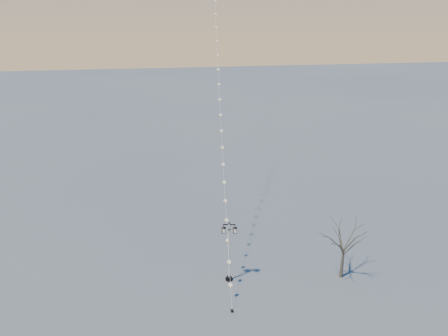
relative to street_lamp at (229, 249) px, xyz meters
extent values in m
plane|color=#575958|center=(-0.07, -3.58, -2.76)|extent=(300.00, 300.00, 0.00)
cylinder|color=black|center=(0.00, 0.00, -2.69)|extent=(0.56, 0.56, 0.16)
cylinder|color=black|center=(0.00, 0.00, -2.54)|extent=(0.40, 0.40, 0.14)
cylinder|color=beige|center=(0.00, 0.00, -0.14)|extent=(0.13, 0.13, 4.66)
cylinder|color=black|center=(0.00, 0.00, 1.65)|extent=(0.20, 0.20, 0.06)
cube|color=black|center=(0.00, 0.00, 2.04)|extent=(0.93, 0.24, 0.06)
sphere|color=black|center=(0.00, 0.00, 2.16)|extent=(0.14, 0.14, 0.14)
pyramid|color=black|center=(-0.41, 0.08, 1.89)|extent=(0.44, 0.44, 0.14)
cube|color=beige|center=(-0.41, 0.08, 1.59)|extent=(0.26, 0.26, 0.34)
cube|color=black|center=(-0.41, 0.08, 1.40)|extent=(0.30, 0.30, 0.04)
pyramid|color=black|center=(0.41, -0.08, 1.89)|extent=(0.44, 0.44, 0.14)
cube|color=beige|center=(0.41, -0.08, 1.59)|extent=(0.26, 0.26, 0.34)
cube|color=black|center=(0.41, -0.08, 1.40)|extent=(0.30, 0.30, 0.04)
cone|color=#413A2D|center=(8.77, -1.19, -1.51)|extent=(0.30, 0.30, 2.51)
cylinder|color=black|center=(-0.54, -3.78, -2.67)|extent=(0.20, 0.20, 0.20)
cylinder|color=black|center=(-0.54, -3.78, -2.64)|extent=(0.03, 0.03, 0.25)
cone|color=orange|center=(2.06, 16.43, 13.56)|extent=(0.08, 0.08, 0.28)
cylinder|color=white|center=(-0.54, -3.78, -2.17)|extent=(0.02, 0.02, 0.79)
camera|label=1|loc=(-5.58, -27.73, 16.62)|focal=34.13mm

